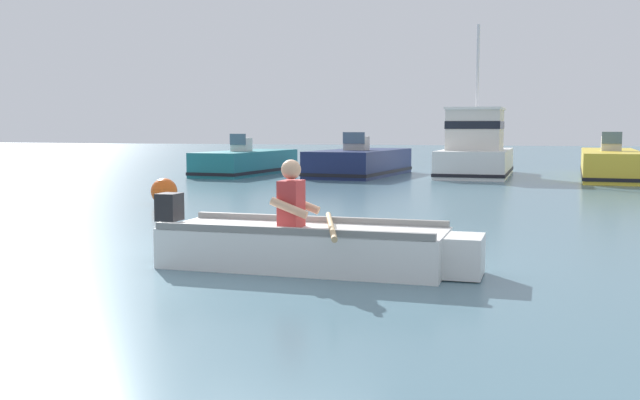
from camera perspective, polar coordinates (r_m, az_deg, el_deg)
name	(u,v)px	position (r m, az deg, el deg)	size (l,w,h in m)	color
ground_plane	(273,251)	(9.15, -3.73, -4.01)	(120.00, 120.00, 0.00)	slate
rowboat_with_person	(310,245)	(8.00, -0.76, -3.56)	(3.72, 1.94, 1.19)	white
moored_boat_teal	(247,163)	(24.64, -5.77, 2.89)	(2.18, 5.25, 1.36)	#1E727A
moored_boat_navy	(360,163)	(23.86, 3.16, 2.89)	(2.79, 5.30, 1.42)	#19234C
moored_boat_white	(476,151)	(24.07, 12.10, 3.76)	(2.39, 5.30, 4.83)	white
moored_boat_yellow	(610,165)	(24.41, 21.73, 2.57)	(2.22, 6.94, 1.43)	gold
mooring_buoy	(164,191)	(15.04, -12.10, 0.67)	(0.53, 0.53, 0.53)	#E55919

